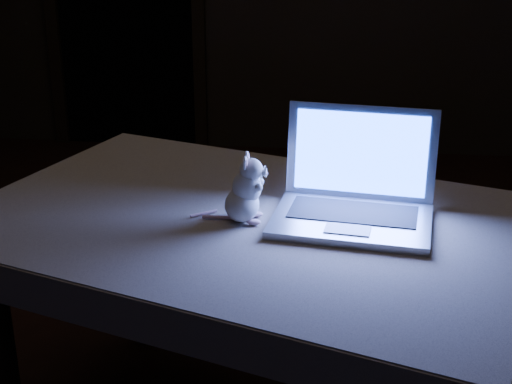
# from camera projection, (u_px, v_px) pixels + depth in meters

# --- Properties ---
(floor) EXTENTS (5.00, 5.00, 0.00)m
(floor) POSITION_uv_depth(u_px,v_px,m) (243.00, 357.00, 2.72)
(floor) COLOR black
(floor) RESTS_ON ground
(table) EXTENTS (1.62, 1.30, 0.75)m
(table) POSITION_uv_depth(u_px,v_px,m) (247.00, 337.00, 2.16)
(table) COLOR black
(table) RESTS_ON floor
(tablecloth) EXTENTS (1.75, 1.43, 0.11)m
(tablecloth) POSITION_uv_depth(u_px,v_px,m) (277.00, 238.00, 2.01)
(tablecloth) COLOR #B9AC9B
(tablecloth) RESTS_ON table
(laptop) EXTENTS (0.46, 0.41, 0.28)m
(laptop) POSITION_uv_depth(u_px,v_px,m) (354.00, 175.00, 1.91)
(laptop) COLOR #AAAAAE
(laptop) RESTS_ON tablecloth
(plush_mouse) EXTENTS (0.15, 0.15, 0.19)m
(plush_mouse) POSITION_uv_depth(u_px,v_px,m) (242.00, 188.00, 1.95)
(plush_mouse) COLOR silver
(plush_mouse) RESTS_ON tablecloth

